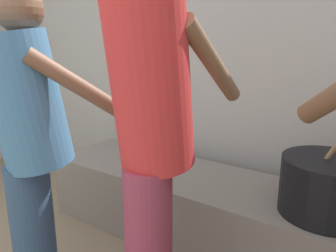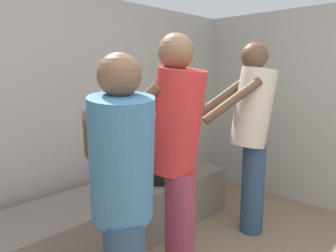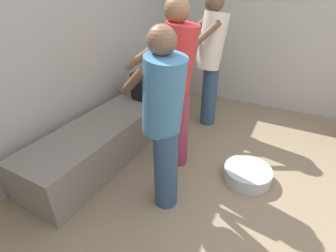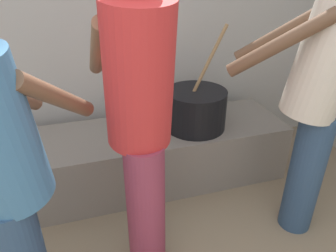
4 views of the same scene
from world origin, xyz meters
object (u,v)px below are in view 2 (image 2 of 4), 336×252
cook_in_cream_shirt (252,127)px  cook_in_blue_shirt (122,193)px  cook_in_red_shirt (176,148)px  cooking_pot_main (161,163)px

cook_in_cream_shirt → cook_in_blue_shirt: (-1.54, -0.18, -0.10)m
cook_in_red_shirt → cook_in_blue_shirt: 0.59m
cook_in_cream_shirt → cook_in_blue_shirt: 1.55m
cooking_pot_main → cook_in_cream_shirt: (0.43, -0.67, 0.36)m
cooking_pot_main → cook_in_red_shirt: bearing=-128.8°
cooking_pot_main → cook_in_red_shirt: cook_in_red_shirt is taller
cook_in_red_shirt → cooking_pot_main: bearing=51.2°
cooking_pot_main → cook_in_red_shirt: 0.95m
cook_in_red_shirt → cook_in_blue_shirt: (-0.56, -0.17, -0.09)m
cooking_pot_main → cook_in_blue_shirt: bearing=-142.7°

